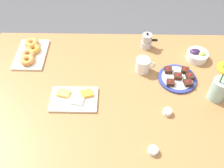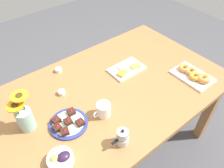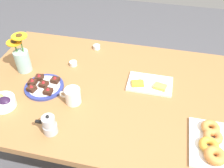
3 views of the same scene
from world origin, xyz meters
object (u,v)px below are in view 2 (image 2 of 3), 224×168
(flower_vase, at_px, (25,117))
(moka_pot, at_px, (122,138))
(jam_cup_honey, at_px, (62,92))
(coffee_mug, at_px, (103,110))
(croissant_platter, at_px, (193,75))
(jam_cup_berry, at_px, (58,70))
(grape_bowl, at_px, (61,159))
(dessert_plate, at_px, (68,123))
(dining_table, at_px, (112,97))
(cheese_platter, at_px, (127,69))

(flower_vase, relative_size, moka_pot, 2.11)
(jam_cup_honey, height_order, flower_vase, flower_vase)
(coffee_mug, bearing_deg, croissant_platter, 169.88)
(croissant_platter, bearing_deg, jam_cup_berry, -42.22)
(croissant_platter, relative_size, jam_cup_honey, 5.89)
(croissant_platter, bearing_deg, grape_bowl, -0.80)
(croissant_platter, xyz_separation_m, dessert_plate, (0.92, -0.20, -0.01))
(dining_table, height_order, grape_bowl, grape_bowl)
(grape_bowl, xyz_separation_m, jam_cup_berry, (-0.34, -0.65, -0.01))
(grape_bowl, height_order, flower_vase, flower_vase)
(croissant_platter, bearing_deg, coffee_mug, -10.12)
(coffee_mug, bearing_deg, dining_table, -141.15)
(jam_cup_honey, height_order, dessert_plate, dessert_plate)
(jam_cup_berry, bearing_deg, cheese_platter, 143.31)
(cheese_platter, distance_m, jam_cup_honey, 0.51)
(cheese_platter, relative_size, jam_cup_honey, 5.42)
(dining_table, distance_m, jam_cup_berry, 0.45)
(coffee_mug, height_order, flower_vase, flower_vase)
(dining_table, distance_m, moka_pot, 0.45)
(jam_cup_berry, bearing_deg, flower_vase, 41.56)
(cheese_platter, distance_m, croissant_platter, 0.48)
(coffee_mug, xyz_separation_m, jam_cup_honey, (0.11, -0.32, -0.03))
(coffee_mug, distance_m, dessert_plate, 0.22)
(cheese_platter, bearing_deg, jam_cup_honey, -9.40)
(dining_table, relative_size, coffee_mug, 13.36)
(croissant_platter, bearing_deg, moka_pot, 6.84)
(dining_table, bearing_deg, coffee_mug, 38.85)
(dining_table, relative_size, cheese_platter, 6.15)
(dessert_plate, height_order, moka_pot, moka_pot)
(dining_table, height_order, jam_cup_honey, jam_cup_honey)
(croissant_platter, xyz_separation_m, moka_pot, (0.75, 0.09, 0.03))
(coffee_mug, distance_m, grape_bowl, 0.37)
(cheese_platter, bearing_deg, moka_pot, 46.31)
(cheese_platter, xyz_separation_m, jam_cup_berry, (0.41, -0.30, 0.00))
(cheese_platter, height_order, jam_cup_berry, cheese_platter)
(dining_table, height_order, cheese_platter, cheese_platter)
(cheese_platter, xyz_separation_m, moka_pot, (0.43, 0.45, 0.04))
(cheese_platter, distance_m, moka_pot, 0.62)
(cheese_platter, bearing_deg, jam_cup_berry, -36.69)
(jam_cup_honey, distance_m, flower_vase, 0.31)
(dining_table, height_order, jam_cup_berry, jam_cup_berry)
(dining_table, distance_m, croissant_platter, 0.61)
(jam_cup_honey, bearing_deg, flower_vase, 22.00)
(croissant_platter, xyz_separation_m, jam_cup_honey, (0.83, -0.44, -0.01))
(grape_bowl, bearing_deg, jam_cup_berry, -117.34)
(flower_vase, bearing_deg, coffee_mug, 152.98)
(dessert_plate, bearing_deg, moka_pot, 120.23)
(dining_table, xyz_separation_m, coffee_mug, (0.18, 0.15, 0.13))
(jam_cup_honey, distance_m, moka_pot, 0.54)
(flower_vase, bearing_deg, jam_cup_honey, -158.00)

